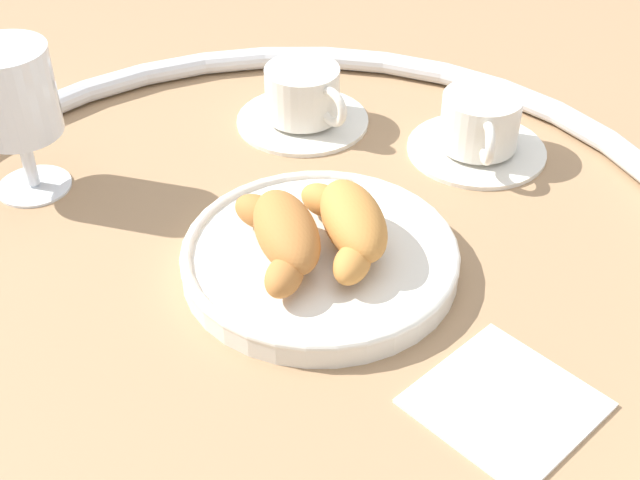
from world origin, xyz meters
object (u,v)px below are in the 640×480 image
object	(u,v)px
coffee_cup_near	(303,100)
coffee_cup_far	(479,129)
croissant_large	(349,223)
folded_napkin	(505,402)
croissant_small	(282,234)
pastry_plate	(320,257)
juice_glass_left	(13,99)

from	to	relation	value
coffee_cup_near	coffee_cup_far	bearing A→B (deg)	-136.85
croissant_large	coffee_cup_far	xyz separation A→B (m)	(0.09, -0.20, -0.02)
croissant_large	coffee_cup_far	size ratio (longest dim) A/B	0.98
folded_napkin	croissant_small	bearing A→B (deg)	20.27
pastry_plate	juice_glass_left	xyz separation A→B (m)	(0.23, 0.18, 0.08)
coffee_cup_far	juice_glass_left	xyz separation A→B (m)	(0.15, 0.40, 0.07)
coffee_cup_far	folded_napkin	size ratio (longest dim) A/B	1.24
croissant_large	coffee_cup_far	bearing A→B (deg)	-65.93
croissant_large	croissant_small	size ratio (longest dim) A/B	0.99
pastry_plate	juice_glass_left	size ratio (longest dim) A/B	1.62
croissant_large	coffee_cup_near	xyz separation A→B (m)	(0.22, -0.07, -0.02)
coffee_cup_near	coffee_cup_far	distance (m)	0.18
coffee_cup_near	juice_glass_left	distance (m)	0.28
coffee_cup_near	folded_napkin	size ratio (longest dim) A/B	1.24
coffee_cup_far	croissant_small	bearing A→B (deg)	106.73
pastry_plate	coffee_cup_near	size ratio (longest dim) A/B	1.67
pastry_plate	juice_glass_left	bearing A→B (deg)	37.56
croissant_small	folded_napkin	bearing A→B (deg)	-159.73
croissant_large	folded_napkin	size ratio (longest dim) A/B	1.21
croissant_small	coffee_cup_far	distance (m)	0.26
croissant_large	coffee_cup_near	world-z (taller)	croissant_large
pastry_plate	coffee_cup_near	bearing A→B (deg)	-24.41
coffee_cup_far	pastry_plate	bearing A→B (deg)	110.46
croissant_large	coffee_cup_far	world-z (taller)	croissant_large
pastry_plate	croissant_large	bearing A→B (deg)	-103.23
croissant_large	coffee_cup_near	size ratio (longest dim) A/B	0.98
juice_glass_left	coffee_cup_far	bearing A→B (deg)	-110.46
coffee_cup_far	folded_napkin	distance (m)	0.32
folded_napkin	pastry_plate	bearing A→B (deg)	12.69
croissant_large	folded_napkin	bearing A→B (deg)	-174.10
croissant_small	juice_glass_left	distance (m)	0.27
juice_glass_left	folded_napkin	size ratio (longest dim) A/B	1.27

